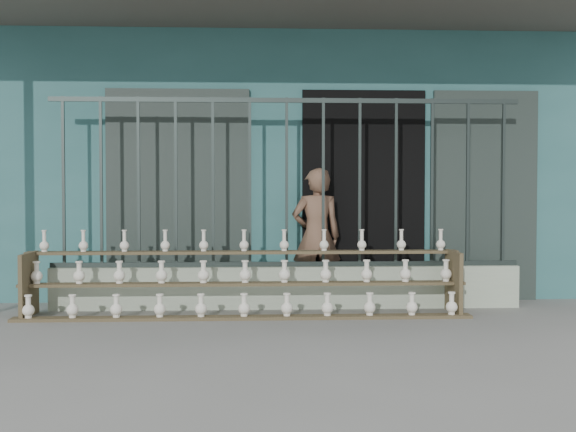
{
  "coord_description": "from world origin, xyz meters",
  "views": [
    {
      "loc": [
        -0.35,
        -6.39,
        1.26
      ],
      "look_at": [
        0.0,
        1.0,
        1.0
      ],
      "focal_mm": 45.0,
      "sensor_mm": 36.0,
      "label": 1
    }
  ],
  "objects": [
    {
      "name": "parapet_wall",
      "position": [
        0.0,
        1.3,
        0.23
      ],
      "size": [
        5.0,
        0.2,
        0.45
      ],
      "primitive_type": "cube",
      "color": "#B1C1A5",
      "rests_on": "ground"
    },
    {
      "name": "workshop_building",
      "position": [
        0.0,
        4.23,
        1.62
      ],
      "size": [
        7.4,
        6.6,
        3.21
      ],
      "color": "#306665",
      "rests_on": "ground"
    },
    {
      "name": "security_fence",
      "position": [
        -0.0,
        1.3,
        1.35
      ],
      "size": [
        5.0,
        0.04,
        1.8
      ],
      "color": "#283330",
      "rests_on": "parapet_wall"
    },
    {
      "name": "elderly_woman",
      "position": [
        0.34,
        1.58,
        0.75
      ],
      "size": [
        0.58,
        0.41,
        1.51
      ],
      "primitive_type": "imported",
      "rotation": [
        0.0,
        0.0,
        3.23
      ],
      "color": "brown",
      "rests_on": "ground"
    },
    {
      "name": "ground",
      "position": [
        0.0,
        0.0,
        0.0
      ],
      "size": [
        60.0,
        60.0,
        0.0
      ],
      "primitive_type": "plane",
      "color": "slate"
    },
    {
      "name": "shelf_rack",
      "position": [
        -0.45,
        0.89,
        0.36
      ],
      "size": [
        4.5,
        0.68,
        0.85
      ],
      "color": "brown",
      "rests_on": "ground"
    }
  ]
}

